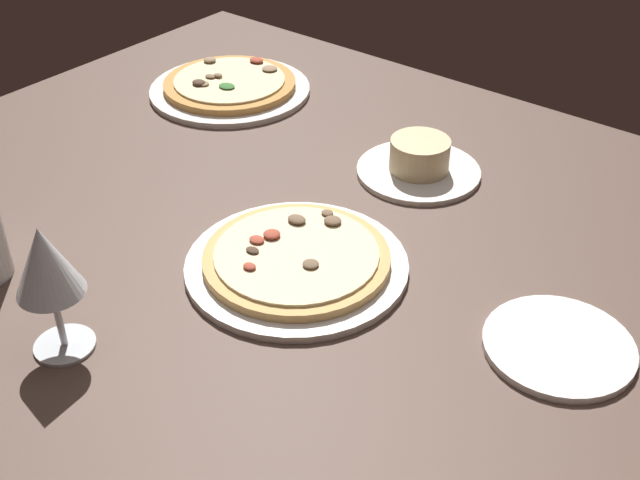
% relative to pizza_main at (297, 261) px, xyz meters
% --- Properties ---
extents(dining_table, '(1.50, 1.10, 0.04)m').
position_rel_pizza_main_xyz_m(dining_table, '(0.02, 0.07, -0.03)').
color(dining_table, brown).
rests_on(dining_table, ground).
extents(pizza_main, '(0.28, 0.28, 0.03)m').
position_rel_pizza_main_xyz_m(pizza_main, '(0.00, 0.00, 0.00)').
color(pizza_main, silver).
rests_on(pizza_main, dining_table).
extents(pizza_side, '(0.28, 0.28, 0.03)m').
position_rel_pizza_main_xyz_m(pizza_side, '(-0.42, 0.32, -0.00)').
color(pizza_side, silver).
rests_on(pizza_side, dining_table).
extents(ramekin_on_saucer, '(0.18, 0.18, 0.06)m').
position_rel_pizza_main_xyz_m(ramekin_on_saucer, '(-0.01, 0.29, 0.01)').
color(ramekin_on_saucer, silver).
rests_on(ramekin_on_saucer, dining_table).
extents(wine_glass_near, '(0.07, 0.07, 0.16)m').
position_rel_pizza_main_xyz_m(wine_glass_near, '(-0.11, -0.27, 0.10)').
color(wine_glass_near, silver).
rests_on(wine_glass_near, dining_table).
extents(side_plate, '(0.17, 0.17, 0.01)m').
position_rel_pizza_main_xyz_m(side_plate, '(0.32, 0.06, -0.01)').
color(side_plate, white).
rests_on(side_plate, dining_table).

